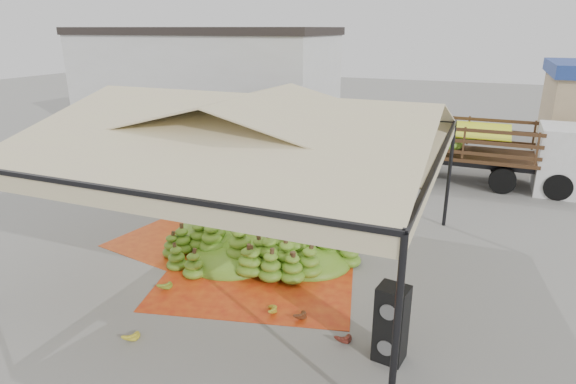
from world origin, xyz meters
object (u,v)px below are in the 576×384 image
at_px(speaker_stack, 391,324).
at_px(truck_left, 268,130).
at_px(banana_heap, 260,229).
at_px(vendor, 336,178).
at_px(truck_right, 498,146).

height_order(speaker_stack, truck_left, truck_left).
distance_m(banana_heap, speaker_stack, 4.94).
relative_size(banana_heap, speaker_stack, 3.83).
bearing_deg(truck_left, vendor, -56.69).
distance_m(vendor, truck_left, 4.48).
height_order(banana_heap, truck_right, truck_right).
xyz_separation_m(vendor, truck_left, (-3.58, 2.58, 0.81)).
bearing_deg(truck_right, truck_left, -170.00).
height_order(banana_heap, truck_left, truck_left).
distance_m(truck_left, truck_right, 8.44).
relative_size(banana_heap, vendor, 3.37).
distance_m(speaker_stack, truck_right, 11.29).
xyz_separation_m(banana_heap, speaker_stack, (3.89, -3.04, 0.12)).
bearing_deg(speaker_stack, banana_heap, 150.74).
bearing_deg(speaker_stack, truck_left, 133.33).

